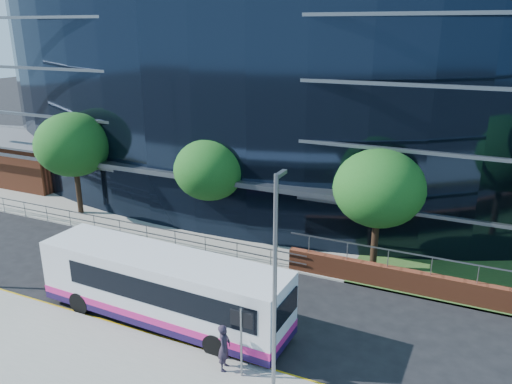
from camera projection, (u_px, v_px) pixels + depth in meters
The scene contains 15 objects.
ground at pixel (164, 327), 21.36m from camera, with size 200.00×200.00×0.00m, color black.
kerb at pixel (150, 338), 20.47m from camera, with size 80.00×0.25×0.16m, color gray.
yellow_line_outer at pixel (153, 337), 20.67m from camera, with size 80.00×0.08×0.01m, color gold.
yellow_line_inner at pixel (155, 335), 20.80m from camera, with size 80.00×0.08×0.01m, color gold.
far_forecourt at pixel (184, 219), 33.21m from camera, with size 50.00×8.00×0.10m, color gray.
glass_office at pixel (270, 84), 38.42m from camera, with size 44.00×23.10×16.00m.
brick_pavilion at pixel (34, 158), 41.09m from camera, with size 8.60×6.66×4.40m.
guard_railings at pixel (119, 224), 30.31m from camera, with size 24.00×0.05×1.10m.
street_sign at pixel (241, 328), 17.54m from camera, with size 0.85×0.09×2.80m.
tree_far_a at pixel (73, 145), 32.73m from camera, with size 4.95×4.95×6.98m.
tree_far_b at pixel (210, 170), 29.42m from camera, with size 4.29×4.29×6.05m.
tree_far_c at pixel (379, 188), 24.94m from camera, with size 4.62×4.62×6.51m.
streetlight_east at pixel (275, 286), 15.72m from camera, with size 0.15×0.77×8.00m.
city_bus at pixel (164, 288), 21.26m from camera, with size 11.55×3.04×3.10m.
pedestrian at pixel (224, 347), 18.25m from camera, with size 0.67×0.44×1.84m, color #241D2B.
Camera 1 is at (11.27, -15.14, 12.22)m, focal length 35.00 mm.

